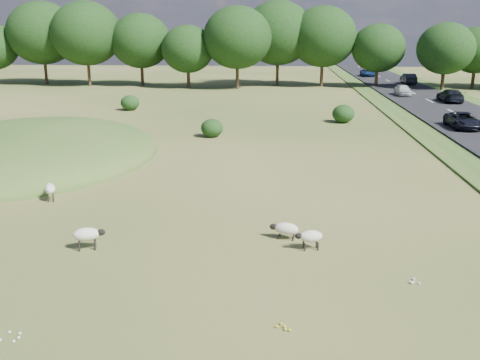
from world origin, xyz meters
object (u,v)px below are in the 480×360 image
at_px(sheep_3, 310,236).
at_px(car_2, 408,79).
at_px(car_0, 403,90).
at_px(car_4, 378,67).
at_px(sheep_2, 286,229).
at_px(car_3, 463,120).
at_px(car_5, 367,72).
at_px(car_1, 450,95).
at_px(sheep_1, 87,234).
at_px(sheep_0, 50,189).

xyz_separation_m(sheep_3, car_2, (16.94, 60.61, 0.47)).
relative_size(car_0, car_4, 0.82).
height_order(sheep_2, car_3, car_3).
distance_m(sheep_2, car_5, 73.78).
bearing_deg(car_1, sheep_1, 58.92).
relative_size(car_2, car_5, 1.01).
bearing_deg(car_4, car_0, 84.42).
height_order(car_1, car_4, car_1).
bearing_deg(car_5, car_3, -90.00).
xyz_separation_m(sheep_1, sheep_2, (7.14, 1.56, -0.17)).
distance_m(sheep_3, car_4, 86.86).
bearing_deg(sheep_2, sheep_0, -7.85).
relative_size(sheep_2, car_0, 0.31).
relative_size(car_2, car_4, 0.98).
distance_m(car_2, car_4, 24.58).
height_order(sheep_0, sheep_1, sheep_1).
bearing_deg(sheep_3, car_1, -124.02).
xyz_separation_m(sheep_1, car_3, (21.16, 25.18, 0.28)).
distance_m(sheep_1, sheep_2, 7.31).
bearing_deg(car_4, sheep_1, 73.78).
bearing_deg(car_2, sheep_2, 73.37).
height_order(car_1, car_5, car_1).
relative_size(sheep_1, car_1, 0.26).
relative_size(sheep_2, sheep_3, 1.11).
distance_m(sheep_0, car_1, 45.95).
bearing_deg(sheep_1, car_4, 56.81).
height_order(car_0, car_4, car_4).
bearing_deg(car_4, car_1, 90.00).
relative_size(car_1, car_3, 1.07).
relative_size(sheep_3, car_2, 0.24).
relative_size(car_0, car_1, 0.80).
relative_size(car_0, car_2, 0.84).
distance_m(car_3, car_4, 60.71).
distance_m(sheep_2, car_1, 43.65).
distance_m(car_1, car_5, 32.81).
relative_size(sheep_0, car_1, 0.24).
distance_m(sheep_2, sheep_3, 1.32).
bearing_deg(sheep_2, car_1, -101.87).
distance_m(sheep_0, sheep_1, 6.72).
height_order(sheep_1, car_0, car_0).
distance_m(car_4, car_5, 12.38).
xyz_separation_m(car_1, car_3, (-3.80, -16.22, -0.07)).
bearing_deg(car_1, car_0, -55.17).
bearing_deg(sheep_1, car_2, 50.84).
xyz_separation_m(sheep_1, car_4, (24.96, 85.77, 0.33)).
bearing_deg(sheep_3, car_4, -112.73).
bearing_deg(car_4, car_5, 72.13).
xyz_separation_m(sheep_3, car_1, (16.94, 40.82, 0.41)).
bearing_deg(car_1, sheep_3, 67.46).
relative_size(sheep_0, car_4, 0.25).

